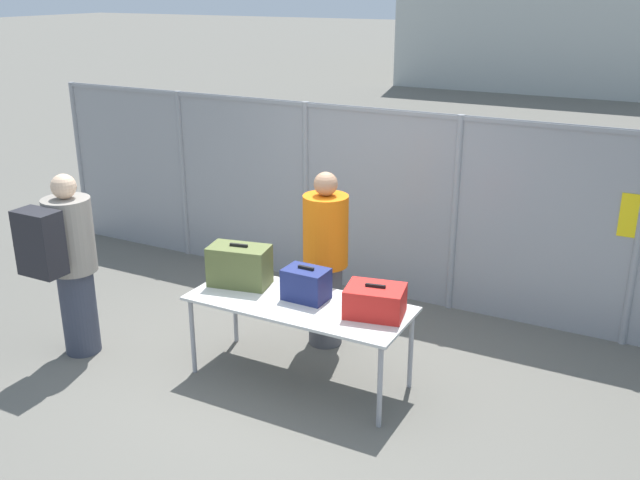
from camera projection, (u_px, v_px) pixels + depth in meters
The scene contains 9 objects.
ground_plane at pixel (283, 373), 6.17m from camera, with size 120.00×120.00×0.00m, color #605E56.
fence_section at pixel (378, 200), 7.43m from camera, with size 8.51×0.07×2.01m.
inspection_table at pixel (299, 308), 5.85m from camera, with size 1.86×0.76×0.72m.
suitcase_olive at pixel (240, 266), 6.12m from camera, with size 0.56×0.38×0.37m.
suitcase_navy at pixel (306, 284), 5.85m from camera, with size 0.36×0.26×0.29m.
suitcase_red at pixel (375, 301), 5.58m from camera, with size 0.51×0.42×0.26m.
traveler_hooded at pixel (67, 260), 6.19m from camera, with size 0.41×0.64×1.67m.
security_worker_near at pixel (326, 258), 6.42m from camera, with size 0.41×0.41×1.64m.
utility_trailer at pixel (531, 219), 8.88m from camera, with size 4.13×2.02×0.72m.
Camera 1 is at (2.80, -4.64, 3.18)m, focal length 40.00 mm.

